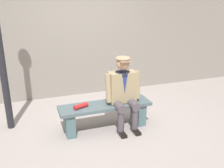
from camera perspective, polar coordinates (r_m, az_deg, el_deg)
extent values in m
plane|color=gray|center=(4.45, -1.51, -10.00)|extent=(30.00, 30.00, 0.00)
cube|color=#47575C|center=(4.26, -1.56, -4.97)|extent=(1.59, 0.43, 0.05)
cube|color=#456165|center=(4.57, 6.05, -6.48)|extent=(0.15, 0.36, 0.40)
cube|color=#456165|center=(4.23, -9.79, -8.86)|extent=(0.15, 0.36, 0.40)
cube|color=#948360|center=(4.25, 2.35, -0.66)|extent=(0.46, 0.23, 0.53)
cylinder|color=#1E2338|center=(4.17, 2.39, 2.40)|extent=(0.25, 0.25, 0.06)
cone|color=navy|center=(4.12, 2.98, -0.41)|extent=(0.07, 0.07, 0.29)
sphere|color=tan|center=(4.11, 2.53, 4.77)|extent=(0.23, 0.23, 0.23)
ellipsoid|color=#8E765A|center=(4.09, 2.54, 5.92)|extent=(0.26, 0.26, 0.08)
cube|color=#8E765A|center=(4.00, 3.08, 5.21)|extent=(0.18, 0.10, 0.02)
cylinder|color=#4A434B|center=(4.27, 4.57, -4.42)|extent=(0.15, 0.41, 0.15)
cylinder|color=#4A434B|center=(4.26, 5.25, -7.99)|extent=(0.11, 0.11, 0.46)
cube|color=black|center=(4.31, 5.50, -10.78)|extent=(0.10, 0.24, 0.05)
cylinder|color=#948360|center=(4.30, 5.76, -0.13)|extent=(0.11, 0.16, 0.49)
cylinder|color=#4A434B|center=(4.18, 1.39, -4.89)|extent=(0.15, 0.41, 0.15)
cylinder|color=#4A434B|center=(4.17, 2.04, -8.54)|extent=(0.11, 0.11, 0.46)
cube|color=black|center=(4.22, 2.31, -11.39)|extent=(0.10, 0.24, 0.05)
cylinder|color=#948360|center=(4.12, -0.81, -0.91)|extent=(0.11, 0.16, 0.49)
cylinder|color=#B21E1E|center=(4.12, -7.18, -5.04)|extent=(0.26, 0.16, 0.08)
cube|color=gray|center=(5.81, -7.41, 8.37)|extent=(12.00, 0.24, 2.21)
cylinder|color=black|center=(4.37, -24.39, 7.03)|extent=(0.12, 0.12, 2.75)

